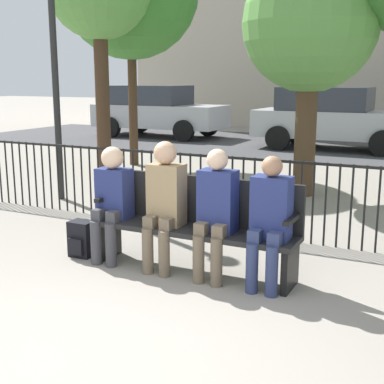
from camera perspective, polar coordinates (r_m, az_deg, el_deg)
name	(u,v)px	position (r m, az deg, el deg)	size (l,w,h in m)	color
ground_plane	(63,365)	(3.81, -13.62, -17.47)	(80.00, 80.00, 0.00)	gray
park_bench	(196,220)	(5.20, 0.40, -3.04)	(2.07, 0.45, 0.92)	black
seated_person_0	(112,197)	(5.48, -8.55, -0.54)	(0.34, 0.39, 1.19)	#3D3D42
seated_person_1	(164,199)	(5.16, -2.97, -0.74)	(0.34, 0.39, 1.27)	brown
seated_person_2	(216,208)	(4.93, 2.54, -1.72)	(0.34, 0.39, 1.23)	brown
seated_person_3	(270,217)	(4.75, 8.27, -2.60)	(0.34, 0.39, 1.20)	navy
backpack	(82,239)	(5.79, -11.68, -4.94)	(0.25, 0.23, 0.38)	black
fence_railing	(243,189)	(6.37, 5.50, 0.27)	(9.01, 0.03, 0.95)	black
tree_1	(310,26)	(8.69, 12.48, 16.91)	(2.09, 2.09, 3.71)	#4C3823
lamp_post	(52,22)	(8.48, -14.68, 17.12)	(0.28, 0.28, 4.08)	black
street_surface	(362,150)	(14.78, 17.65, 4.31)	(24.00, 6.00, 0.01)	#3D3D3F
parked_car_0	(333,117)	(14.65, 14.80, 7.72)	(4.20, 1.94, 1.62)	#B7B7BC
parked_car_2	(157,110)	(17.30, -3.72, 8.70)	(4.20, 1.94, 1.62)	#B7B7BC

